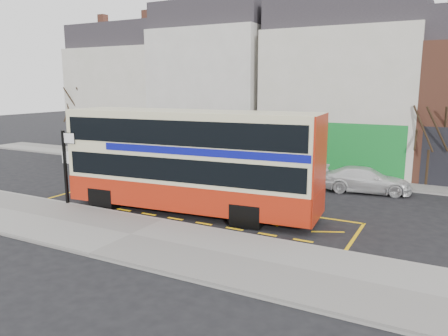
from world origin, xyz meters
The scene contains 15 objects.
ground centered at (0.00, 0.00, 0.00)m, with size 120.00×120.00×0.00m, color black.
pavement centered at (0.00, -2.30, 0.07)m, with size 40.00×4.00×0.15m, color gray.
kerb centered at (0.00, -0.38, 0.07)m, with size 40.00×0.15×0.15m, color gray.
far_pavement centered at (0.00, 11.00, 0.07)m, with size 50.00×3.00×0.15m, color gray.
road_markings centered at (0.00, 1.60, 0.01)m, with size 14.00×3.40×0.01m, color yellow, non-canonical shape.
terrace_far_left centered at (-13.50, 14.99, 4.82)m, with size 8.00×8.01×10.80m.
terrace_left centered at (-5.50, 14.99, 5.32)m, with size 8.00×8.01×11.80m.
terrace_green_shop centered at (3.50, 14.99, 5.07)m, with size 9.00×8.01×11.30m.
double_decker_bus centered at (0.26, 1.36, 2.25)m, with size 10.91×3.43×4.29m.
bus_stop_post centered at (-5.10, -0.39, 2.08)m, with size 0.81×0.16×3.23m.
car_silver centered at (-8.97, 8.51, 0.77)m, with size 1.82×4.53×1.54m, color #9C9BA0.
car_grey centered at (-0.51, 9.33, 0.67)m, with size 1.43×4.09×1.35m, color #43464B.
car_white centered at (6.09, 8.48, 0.63)m, with size 1.75×4.32×1.25m, color silver.
street_tree_left centered at (-16.85, 11.68, 4.46)m, with size 3.03×3.03×6.54m.
street_tree_right centered at (8.71, 11.09, 3.72)m, with size 2.53×2.53×5.46m.
Camera 1 is at (9.80, -13.73, 5.36)m, focal length 35.00 mm.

